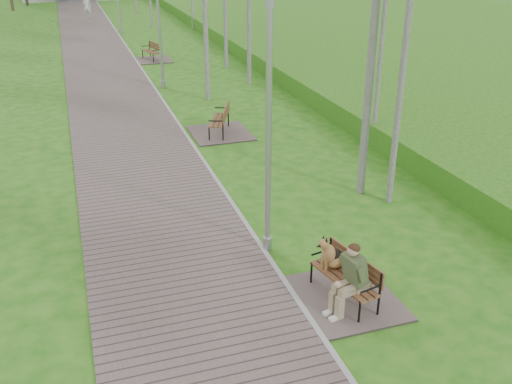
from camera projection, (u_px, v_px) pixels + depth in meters
ground at (259, 245)px, 11.82m from camera, size 120.00×120.00×0.00m
walkway at (98, 55)px, 29.88m from camera, size 3.50×67.00×0.04m
kerb at (131, 53)px, 30.38m from camera, size 0.10×67.00×0.05m
embankment at (347, 46)px, 32.51m from camera, size 14.00×70.00×1.60m
bench_main at (343, 281)px, 9.84m from camera, size 1.75×1.94×1.53m
bench_second at (219, 128)px, 18.24m from camera, size 1.85×2.05×1.13m
bench_third at (152, 57)px, 28.71m from camera, size 1.75×1.95×1.08m
lamp_post_near at (268, 142)px, 10.69m from camera, size 0.19×0.19×4.97m
lamp_post_second at (159, 28)px, 22.76m from camera, size 0.20×0.20×5.22m
pedestrian_near at (87, 7)px, 42.88m from camera, size 0.64×0.48×1.61m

